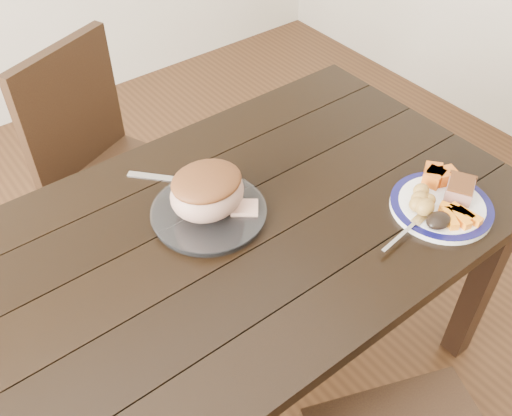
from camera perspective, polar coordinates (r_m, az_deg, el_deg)
ground at (r=2.06m, az=-2.21°, el=-17.08°), size 4.00×4.00×0.00m
dining_table at (r=1.52m, az=-2.87°, el=-4.78°), size 1.60×0.91×0.75m
chair_far at (r=2.09m, az=-14.89°, el=4.58°), size 0.55×0.56×0.93m
dinner_plate at (r=1.58m, az=18.01°, el=0.13°), size 0.27×0.27×0.02m
plate_rim at (r=1.57m, az=18.08°, el=0.35°), size 0.27×0.27×0.02m
serving_platter at (r=1.49m, az=-4.73°, el=-0.56°), size 0.29×0.29×0.02m
pork_slice at (r=1.60m, az=19.70°, el=1.74°), size 0.11×0.10×0.04m
roasted_potatoes at (r=1.53m, az=16.26°, el=0.70°), size 0.09×0.09×0.04m
carrot_batons at (r=1.54m, az=19.60°, el=-0.69°), size 0.09×0.11×0.02m
pumpkin_wedges at (r=1.63m, az=17.70°, el=3.12°), size 0.10×0.09×0.04m
dark_mushroom at (r=1.50m, az=17.78°, el=-1.19°), size 0.07×0.05×0.03m
fork at (r=1.47m, az=14.87°, el=-2.17°), size 0.18×0.04×0.00m
roast_joint at (r=1.44m, az=-4.89°, el=1.50°), size 0.19×0.17×0.13m
cut_slice at (r=1.47m, az=-1.16°, el=-0.03°), size 0.09×0.09×0.02m
carving_knife at (r=1.59m, az=-5.26°, el=2.66°), size 0.23×0.25×0.01m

